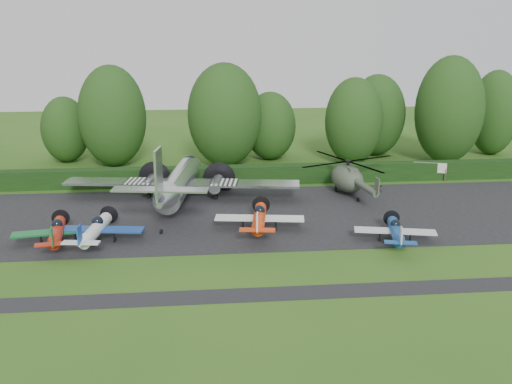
{
  "coord_description": "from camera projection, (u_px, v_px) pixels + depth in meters",
  "views": [
    {
      "loc": [
        0.96,
        -39.21,
        16.64
      ],
      "look_at": [
        5.57,
        9.07,
        2.5
      ],
      "focal_mm": 40.0,
      "sensor_mm": 36.0,
      "label": 1
    }
  ],
  "objects": [
    {
      "name": "tree_0",
      "position": [
        112.0,
        116.0,
        69.09
      ],
      "size": [
        8.17,
        8.17,
        12.3
      ],
      "color": "black",
      "rests_on": "ground"
    },
    {
      "name": "tree_8",
      "position": [
        494.0,
        113.0,
        75.47
      ],
      "size": [
        6.44,
        6.44,
        11.23
      ],
      "color": "black",
      "rests_on": "ground"
    },
    {
      "name": "light_plane_orange",
      "position": [
        259.0,
        218.0,
        47.68
      ],
      "size": [
        7.52,
        7.9,
        2.89
      ],
      "rotation": [
        0.0,
        0.0,
        0.14
      ],
      "color": "red",
      "rests_on": "ground"
    },
    {
      "name": "tree_6",
      "position": [
        225.0,
        115.0,
        69.03
      ],
      "size": [
        8.99,
        8.99,
        12.57
      ],
      "color": "black",
      "rests_on": "ground"
    },
    {
      "name": "sign_board",
      "position": [
        430.0,
        168.0,
        63.64
      ],
      "size": [
        3.58,
        0.13,
        2.02
      ],
      "rotation": [
        0.0,
        0.0,
        0.32
      ],
      "color": "#3F3326",
      "rests_on": "ground"
    },
    {
      "name": "tree_5",
      "position": [
        354.0,
        121.0,
        70.4
      ],
      "size": [
        7.13,
        7.13,
        10.74
      ],
      "color": "black",
      "rests_on": "ground"
    },
    {
      "name": "tree_9",
      "position": [
        377.0,
        115.0,
        75.2
      ],
      "size": [
        7.48,
        7.48,
        10.7
      ],
      "color": "black",
      "rests_on": "ground"
    },
    {
      "name": "light_plane_white",
      "position": [
        96.0,
        229.0,
        45.09
      ],
      "size": [
        7.35,
        7.73,
        2.82
      ],
      "rotation": [
        0.0,
        0.0,
        0.13
      ],
      "color": "silver",
      "rests_on": "ground"
    },
    {
      "name": "tree_7",
      "position": [
        270.0,
        126.0,
        72.93
      ],
      "size": [
        6.6,
        6.6,
        8.72
      ],
      "color": "black",
      "rests_on": "ground"
    },
    {
      "name": "transport_plane",
      "position": [
        180.0,
        183.0,
        55.08
      ],
      "size": [
        23.32,
        17.88,
        7.47
      ],
      "rotation": [
        0.0,
        0.0,
        0.15
      ],
      "color": "silver",
      "rests_on": "ground"
    },
    {
      "name": "tree_3",
      "position": [
        449.0,
        110.0,
        70.47
      ],
      "size": [
        8.36,
        8.36,
        13.32
      ],
      "color": "black",
      "rests_on": "ground"
    },
    {
      "name": "hedgerow",
      "position": [
        195.0,
        185.0,
        62.11
      ],
      "size": [
        90.0,
        1.6,
        2.0
      ],
      "primitive_type": "cube",
      "color": "black",
      "rests_on": "ground"
    },
    {
      "name": "tree_2",
      "position": [
        65.0,
        130.0,
        71.58
      ],
      "size": [
        5.9,
        5.9,
        8.3
      ],
      "color": "black",
      "rests_on": "ground"
    },
    {
      "name": "light_plane_blue",
      "position": [
        396.0,
        231.0,
        45.16
      ],
      "size": [
        6.43,
        6.76,
        2.47
      ],
      "rotation": [
        0.0,
        0.0,
        0.22
      ],
      "color": "navy",
      "rests_on": "ground"
    },
    {
      "name": "taxiway_verge",
      "position": [
        192.0,
        298.0,
        36.31
      ],
      "size": [
        70.0,
        2.0,
        0.0
      ],
      "primitive_type": "cube",
      "color": "black",
      "rests_on": "ground"
    },
    {
      "name": "helicopter",
      "position": [
        348.0,
        176.0,
        58.25
      ],
      "size": [
        10.97,
        12.85,
        3.53
      ],
      "rotation": [
        0.0,
        0.0,
        -0.14
      ],
      "color": "#343C2E",
      "rests_on": "ground"
    },
    {
      "name": "apron",
      "position": [
        194.0,
        217.0,
        51.6
      ],
      "size": [
        70.0,
        18.0,
        0.01
      ],
      "primitive_type": "cube",
      "color": "black",
      "rests_on": "ground"
    },
    {
      "name": "ground",
      "position": [
        193.0,
        261.0,
        42.04
      ],
      "size": [
        160.0,
        160.0,
        0.0
      ],
      "primitive_type": "plane",
      "color": "#2C5618",
      "rests_on": "ground"
    },
    {
      "name": "light_plane_red",
      "position": [
        57.0,
        232.0,
        44.77
      ],
      "size": [
        6.95,
        7.3,
        2.67
      ],
      "rotation": [
        0.0,
        0.0,
        -0.15
      ],
      "color": "#A01F0E",
      "rests_on": "ground"
    }
  ]
}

